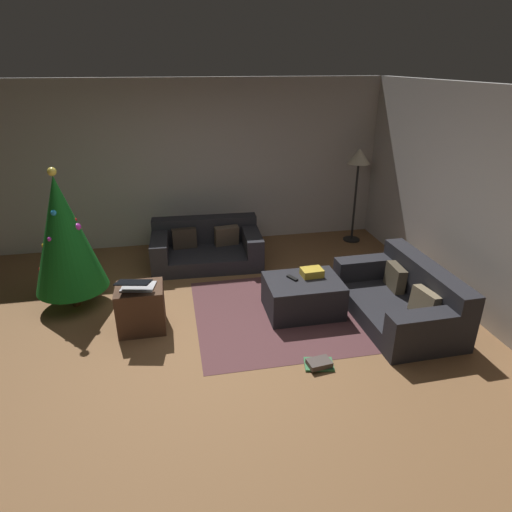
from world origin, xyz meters
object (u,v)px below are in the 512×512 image
Objects in this scene: ottoman at (303,296)px; corner_lamp at (359,163)px; couch_right at (404,299)px; tv_remote at (292,278)px; christmas_tree at (64,234)px; laptop at (137,285)px; couch_left at (206,246)px; gift_box at (312,272)px; side_table at (141,308)px; book_stack at (319,364)px.

corner_lamp reaches higher than ottoman.
tv_remote is at bearing 69.77° from couch_right.
ottoman is 0.51× the size of christmas_tree.
ottoman is 5.58× the size of tv_remote.
christmas_tree reaches higher than ottoman.
ottoman is 1.95m from laptop.
couch_left is 2.98m from couch_right.
couch_left is 6.44× the size of gift_box.
tv_remote is 0.30× the size of side_table.
couch_left is 1.88m from tv_remote.
ottoman is at bearing -14.20° from christmas_tree.
couch_right is 1.86× the size of ottoman.
christmas_tree is 3.77× the size of laptop.
laptop is at bearing -178.10° from ottoman.
ottoman is 0.26m from tv_remote.
couch_left reaches higher than book_stack.
couch_right is 3.58× the size of laptop.
couch_left is at bearing 125.20° from gift_box.
couch_left is 1.99m from ottoman.
book_stack is (-1.27, -0.70, -0.22)m from couch_right.
tv_remote reaches higher than ottoman.
side_table is at bearing 148.89° from book_stack.
ottoman is 1.69× the size of side_table.
couch_right is at bearing 28.88° from book_stack.
side_table is at bearing -148.39° from corner_lamp.
couch_right reaches higher than couch_left.
couch_left is 3.53× the size of laptop.
ottoman is 1.09m from book_stack.
book_stack is at bearing -103.34° from gift_box.
book_stack is at bearing 117.74° from couch_right.
corner_lamp is (4.25, 1.40, 0.37)m from christmas_tree.
ottoman reaches higher than book_stack.
christmas_tree reaches higher than laptop.
side_table is (-2.04, -0.10, -0.21)m from gift_box.
couch_right is at bearing -15.34° from christmas_tree.
tv_remote is at bearing -172.82° from gift_box.
couch_left is 2.92m from book_stack.
book_stack is (0.86, -2.78, -0.21)m from couch_left.
book_stack is at bearing -34.16° from christmas_tree.
corner_lamp is (3.41, 2.10, 1.06)m from side_table.
corner_lamp is (3.42, 2.15, 0.73)m from laptop.
christmas_tree reaches higher than couch_right.
corner_lamp reaches higher than gift_box.
side_table is (-1.90, -0.01, 0.05)m from ottoman.
couch_left is at bearing 62.53° from side_table.
christmas_tree is 4.49m from corner_lamp.
side_table is 0.33m from laptop.
gift_box is 2.06m from laptop.
couch_right is 3.14× the size of side_table.
christmas_tree is at bearing 140.10° from side_table.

